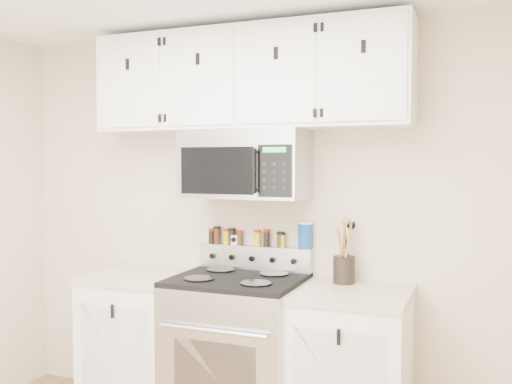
{
  "coord_description": "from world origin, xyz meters",
  "views": [
    {
      "loc": [
        1.35,
        -1.69,
        1.64
      ],
      "look_at": [
        0.11,
        1.45,
        1.46
      ],
      "focal_mm": 40.0,
      "sensor_mm": 36.0,
      "label": 1
    }
  ],
  "objects_px": {
    "range": "(238,353)",
    "utensil_crock": "(344,267)",
    "microwave": "(246,164)",
    "salt_canister": "(305,235)"
  },
  "relations": [
    {
      "from": "utensil_crock",
      "to": "salt_canister",
      "type": "distance_m",
      "value": 0.33
    },
    {
      "from": "range",
      "to": "microwave",
      "type": "height_order",
      "value": "microwave"
    },
    {
      "from": "microwave",
      "to": "salt_canister",
      "type": "relative_size",
      "value": 4.54
    },
    {
      "from": "microwave",
      "to": "utensil_crock",
      "type": "relative_size",
      "value": 2.02
    },
    {
      "from": "range",
      "to": "utensil_crock",
      "type": "height_order",
      "value": "utensil_crock"
    },
    {
      "from": "microwave",
      "to": "utensil_crock",
      "type": "bearing_deg",
      "value": 6.71
    },
    {
      "from": "utensil_crock",
      "to": "salt_canister",
      "type": "height_order",
      "value": "utensil_crock"
    },
    {
      "from": "microwave",
      "to": "utensil_crock",
      "type": "height_order",
      "value": "microwave"
    },
    {
      "from": "range",
      "to": "utensil_crock",
      "type": "bearing_deg",
      "value": 18.12
    },
    {
      "from": "salt_canister",
      "to": "microwave",
      "type": "bearing_deg",
      "value": -155.39
    }
  ]
}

